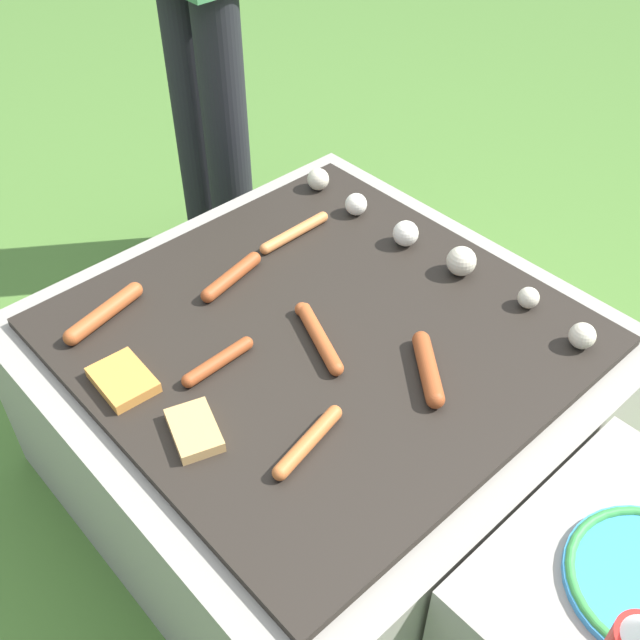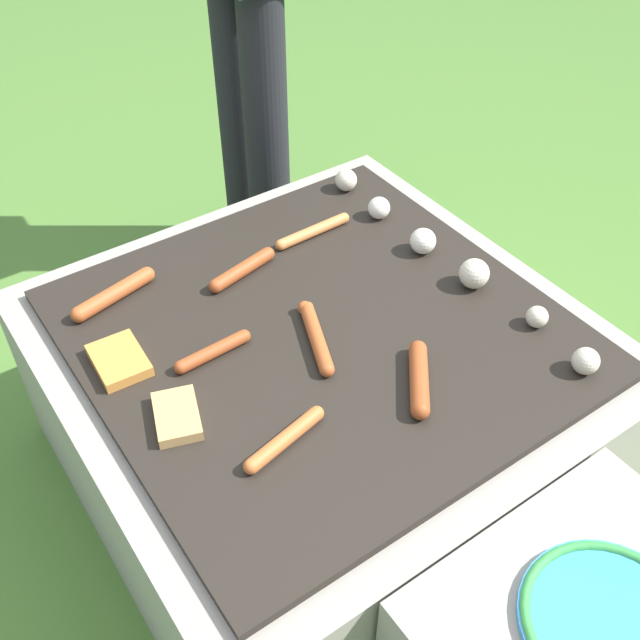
% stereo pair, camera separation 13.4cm
% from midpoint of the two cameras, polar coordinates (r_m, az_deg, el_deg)
% --- Properties ---
extents(ground_plane, '(14.00, 14.00, 0.00)m').
position_cam_midpoint_polar(ground_plane, '(1.67, -2.34, -11.38)').
color(ground_plane, '#47702D').
extents(grill, '(0.93, 0.93, 0.42)m').
position_cam_midpoint_polar(grill, '(1.51, -2.56, -6.68)').
color(grill, gray).
rests_on(grill, ground_plane).
extents(sausage_mid_left, '(0.07, 0.18, 0.03)m').
position_cam_midpoint_polar(sausage_mid_left, '(1.44, -18.72, 0.40)').
color(sausage_mid_left, '#A34C23').
rests_on(sausage_mid_left, grill).
extents(sausage_mid_right, '(0.03, 0.19, 0.02)m').
position_cam_midpoint_polar(sausage_mid_right, '(1.57, -4.41, 6.57)').
color(sausage_mid_right, '#C6753D').
rests_on(sausage_mid_right, grill).
extents(sausage_front_center, '(0.05, 0.16, 0.02)m').
position_cam_midpoint_polar(sausage_front_center, '(1.16, -4.24, -9.40)').
color(sausage_front_center, '#B7602D').
rests_on(sausage_front_center, grill).
extents(sausage_front_left, '(0.18, 0.09, 0.03)m').
position_cam_midpoint_polar(sausage_front_left, '(1.32, -2.98, -1.45)').
color(sausage_front_left, '#A34C23').
rests_on(sausage_front_left, grill).
extents(sausage_back_right, '(0.03, 0.15, 0.02)m').
position_cam_midpoint_polar(sausage_back_right, '(1.30, -10.72, -3.27)').
color(sausage_back_right, '#93421E').
rests_on(sausage_back_right, grill).
extents(sausage_back_left, '(0.06, 0.16, 0.03)m').
position_cam_midpoint_polar(sausage_back_left, '(1.46, -9.38, 3.17)').
color(sausage_back_left, '#93421E').
rests_on(sausage_back_left, grill).
extents(sausage_back_center, '(0.14, 0.12, 0.03)m').
position_cam_midpoint_polar(sausage_back_center, '(1.26, 5.24, -3.84)').
color(sausage_back_center, '#93421E').
rests_on(sausage_back_center, grill).
extents(bread_slice_center, '(0.12, 0.10, 0.02)m').
position_cam_midpoint_polar(bread_slice_center, '(1.21, -12.74, -8.36)').
color(bread_slice_center, tan).
rests_on(bread_slice_center, grill).
extents(bread_slice_left, '(0.12, 0.09, 0.02)m').
position_cam_midpoint_polar(bread_slice_left, '(1.31, -17.65, -4.51)').
color(bread_slice_left, '#D18438').
rests_on(bread_slice_left, grill).
extents(mushroom_row, '(0.74, 0.07, 0.06)m').
position_cam_midpoint_polar(mushroom_row, '(1.51, 5.76, 5.67)').
color(mushroom_row, beige).
rests_on(mushroom_row, grill).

